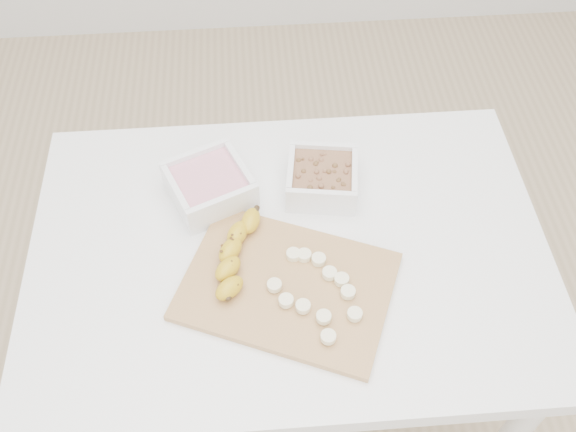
{
  "coord_description": "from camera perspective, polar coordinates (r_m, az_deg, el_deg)",
  "views": [
    {
      "loc": [
        -0.06,
        -0.71,
        1.76
      ],
      "look_at": [
        0.0,
        0.03,
        0.81
      ],
      "focal_mm": 40.0,
      "sensor_mm": 36.0,
      "label": 1
    }
  ],
  "objects": [
    {
      "name": "banana",
      "position": [
        1.19,
        -4.63,
        -3.43
      ],
      "size": [
        0.14,
        0.2,
        0.03
      ],
      "primitive_type": null,
      "rotation": [
        0.0,
        0.0,
        -0.49
      ],
      "color": "gold",
      "rests_on": "cutting_board"
    },
    {
      "name": "banana_slices",
      "position": [
        1.16,
        2.59,
        -6.48
      ],
      "size": [
        0.16,
        0.2,
        0.02
      ],
      "color": "#FBF0C0",
      "rests_on": "cutting_board"
    },
    {
      "name": "bowl_yogurt",
      "position": [
        1.29,
        -6.99,
        2.73
      ],
      "size": [
        0.2,
        0.2,
        0.07
      ],
      "color": "white",
      "rests_on": "table"
    },
    {
      "name": "bowl_granola",
      "position": [
        1.3,
        3.05,
        3.42
      ],
      "size": [
        0.16,
        0.16,
        0.06
      ],
      "color": "white",
      "rests_on": "table"
    },
    {
      "name": "cutting_board",
      "position": [
        1.18,
        -0.06,
        -6.25
      ],
      "size": [
        0.44,
        0.39,
        0.01
      ],
      "primitive_type": "cube",
      "rotation": [
        0.0,
        0.0,
        -0.4
      ],
      "color": "tan",
      "rests_on": "table"
    },
    {
      "name": "ground",
      "position": [
        1.9,
        0.07,
        -15.89
      ],
      "size": [
        3.5,
        3.5,
        0.0
      ],
      "primitive_type": "plane",
      "color": "#C6AD89",
      "rests_on": "ground"
    },
    {
      "name": "table",
      "position": [
        1.31,
        0.1,
        -5.2
      ],
      "size": [
        1.0,
        0.7,
        0.75
      ],
      "color": "white",
      "rests_on": "ground"
    }
  ]
}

